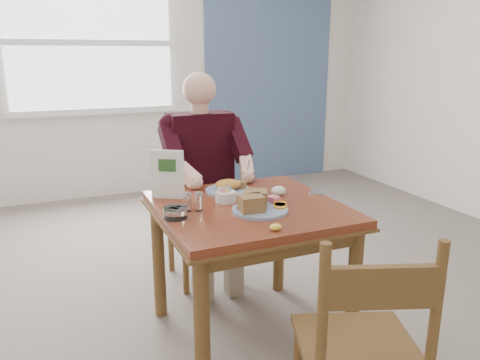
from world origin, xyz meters
name	(u,v)px	position (x,y,z in m)	size (l,w,h in m)	color
floor	(248,334)	(0.00, 0.00, 0.00)	(6.00, 6.00, 0.00)	#6F6159
wall_back	(132,63)	(0.00, 3.00, 1.40)	(5.50, 5.50, 0.00)	white
accent_panel	(270,62)	(1.60, 2.98, 1.40)	(1.60, 0.02, 2.80)	#496189
lemon_wedge	(276,227)	(-0.04, -0.38, 0.77)	(0.06, 0.04, 0.03)	yellow
napkin	(278,191)	(0.21, 0.08, 0.78)	(0.08, 0.07, 0.05)	white
metal_dish	(317,193)	(0.43, 0.03, 0.76)	(0.08, 0.08, 0.01)	silver
window	(91,43)	(-0.40, 2.97, 1.60)	(1.72, 0.04, 1.42)	white
table	(248,225)	(0.00, 0.00, 0.64)	(0.92, 0.92, 0.75)	brown
chair_far	(200,209)	(0.00, 0.80, 0.48)	(0.42, 0.42, 0.95)	brown
chair_near	(362,352)	(0.03, -0.92, 0.48)	(0.54, 0.54, 0.95)	brown
diner	(204,164)	(0.00, 0.71, 0.81)	(0.53, 0.56, 1.39)	gray
near_plate	(258,204)	(0.00, -0.11, 0.78)	(0.33, 0.33, 0.09)	white
far_plate	(229,187)	(0.00, 0.26, 0.78)	(0.31, 0.31, 0.07)	white
caddy	(226,196)	(-0.09, 0.09, 0.78)	(0.12, 0.12, 0.08)	white
shakers	(193,201)	(-0.29, 0.02, 0.80)	(0.11, 0.07, 0.09)	white
creamer	(176,213)	(-0.40, -0.05, 0.78)	(0.12, 0.12, 0.05)	white
menu	(167,174)	(-0.35, 0.27, 0.88)	(0.16, 0.10, 0.26)	white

